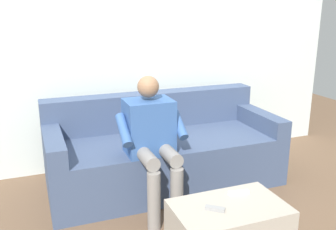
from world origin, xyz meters
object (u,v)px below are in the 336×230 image
object	(u,v)px
couch	(163,152)
person_solo_seated	(152,136)
remote_gray	(215,209)
remote_white	(239,193)

from	to	relation	value
couch	person_solo_seated	size ratio (longest dim) A/B	1.93
remote_gray	remote_white	distance (m)	0.28
person_solo_seated	couch	bearing A→B (deg)	-120.32
couch	person_solo_seated	bearing A→B (deg)	59.68
person_solo_seated	remote_white	bearing A→B (deg)	118.50
couch	remote_white	world-z (taller)	couch
person_solo_seated	remote_white	xyz separation A→B (m)	(-0.38, 0.70, -0.22)
couch	person_solo_seated	world-z (taller)	person_solo_seated
remote_gray	remote_white	bearing A→B (deg)	66.17
remote_gray	remote_white	xyz separation A→B (m)	(-0.24, -0.13, 0.00)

